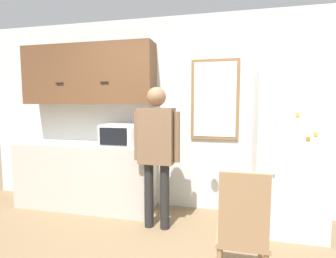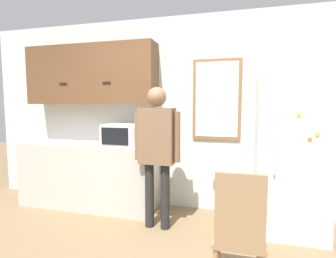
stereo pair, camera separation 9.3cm
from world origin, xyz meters
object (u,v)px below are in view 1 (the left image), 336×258
object	(u,v)px
refrigerator	(288,152)
person	(157,144)
chair	(242,228)
microwave	(122,135)

from	to	relation	value
refrigerator	person	bearing A→B (deg)	-167.30
person	refrigerator	size ratio (longest dim) A/B	0.91
person	chair	world-z (taller)	person
person	microwave	bearing A→B (deg)	149.58
microwave	person	size ratio (longest dim) A/B	0.32
person	chair	xyz separation A→B (m)	(0.95, -0.89, -0.50)
microwave	chair	bearing A→B (deg)	-39.27
microwave	refrigerator	size ratio (longest dim) A/B	0.29
microwave	refrigerator	distance (m)	2.10
microwave	person	world-z (taller)	person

